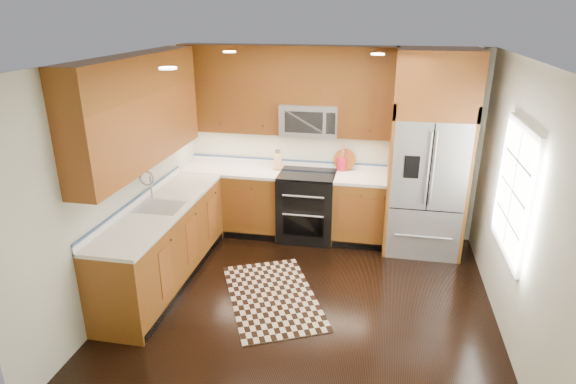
% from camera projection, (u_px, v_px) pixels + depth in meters
% --- Properties ---
extents(ground, '(4.00, 4.00, 0.00)m').
position_uv_depth(ground, '(305.00, 304.00, 5.26)').
color(ground, black).
rests_on(ground, ground).
extents(wall_back, '(4.00, 0.02, 2.60)m').
position_uv_depth(wall_back, '(329.00, 143.00, 6.64)').
color(wall_back, silver).
rests_on(wall_back, ground).
extents(wall_left, '(0.02, 4.00, 2.60)m').
position_uv_depth(wall_left, '(123.00, 181.00, 5.16)').
color(wall_left, silver).
rests_on(wall_left, ground).
extents(wall_right, '(0.02, 4.00, 2.60)m').
position_uv_depth(wall_right, '(520.00, 209.00, 4.44)').
color(wall_right, silver).
rests_on(wall_right, ground).
extents(window, '(0.04, 1.10, 1.30)m').
position_uv_depth(window, '(514.00, 191.00, 4.59)').
color(window, white).
rests_on(window, ground).
extents(base_cabinets, '(2.85, 3.00, 0.90)m').
position_uv_depth(base_cabinets, '(222.00, 224.00, 6.15)').
color(base_cabinets, brown).
rests_on(base_cabinets, ground).
extents(countertop, '(2.86, 3.01, 0.04)m').
position_uv_depth(countertop, '(234.00, 188.00, 6.06)').
color(countertop, white).
rests_on(countertop, base_cabinets).
extents(upper_cabinets, '(2.85, 3.00, 1.15)m').
position_uv_depth(upper_cabinets, '(227.00, 99.00, 5.75)').
color(upper_cabinets, brown).
rests_on(upper_cabinets, ground).
extents(range, '(0.76, 0.67, 0.95)m').
position_uv_depth(range, '(307.00, 206.00, 6.67)').
color(range, black).
rests_on(range, ground).
extents(microwave, '(0.76, 0.40, 0.42)m').
position_uv_depth(microwave, '(310.00, 119.00, 6.37)').
color(microwave, '#B2B2B7').
rests_on(microwave, ground).
extents(refrigerator, '(0.98, 0.75, 2.60)m').
position_uv_depth(refrigerator, '(429.00, 155.00, 6.06)').
color(refrigerator, '#B2B2B7').
rests_on(refrigerator, ground).
extents(sink_faucet, '(0.54, 0.44, 0.37)m').
position_uv_depth(sink_faucet, '(158.00, 201.00, 5.43)').
color(sink_faucet, '#B2B2B7').
rests_on(sink_faucet, countertop).
extents(rug, '(1.49, 1.78, 0.01)m').
position_uv_depth(rug, '(272.00, 296.00, 5.40)').
color(rug, black).
rests_on(rug, ground).
extents(knife_block, '(0.12, 0.15, 0.28)m').
position_uv_depth(knife_block, '(278.00, 161.00, 6.68)').
color(knife_block, tan).
rests_on(knife_block, countertop).
extents(utensil_crock, '(0.14, 0.14, 0.38)m').
position_uv_depth(utensil_crock, '(342.00, 161.00, 6.61)').
color(utensil_crock, '#B7162A').
rests_on(utensil_crock, countertop).
extents(cutting_board, '(0.31, 0.31, 0.02)m').
position_uv_depth(cutting_board, '(344.00, 169.00, 6.67)').
color(cutting_board, brown).
rests_on(cutting_board, countertop).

